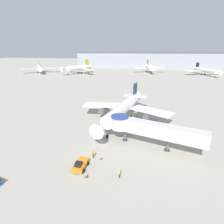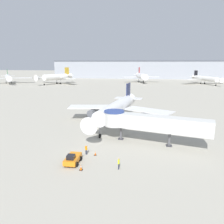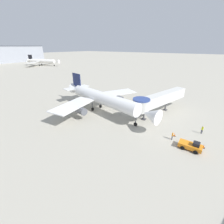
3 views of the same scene
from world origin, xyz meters
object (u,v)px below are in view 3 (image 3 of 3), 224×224
(jet_bridge, at_px, (158,100))
(ground_crew_wing_walker, at_px, (202,129))
(main_airplane, at_px, (101,98))
(pushback_tug_orange, at_px, (191,146))
(background_jet_black_tail, at_px, (42,61))
(traffic_cone_near_nose, at_px, (175,135))
(ground_crew_marshaller, at_px, (172,135))
(traffic_cone_apron_front, at_px, (204,146))

(jet_bridge, bearing_deg, ground_crew_wing_walker, -94.85)
(main_airplane, xyz_separation_m, pushback_tug_orange, (-3.81, -24.20, -3.17))
(pushback_tug_orange, distance_m, background_jet_black_tail, 149.90)
(main_airplane, xyz_separation_m, traffic_cone_near_nose, (-1.02, -20.69, -3.61))
(traffic_cone_near_nose, bearing_deg, pushback_tug_orange, -128.46)
(main_airplane, bearing_deg, ground_crew_marshaller, -87.73)
(traffic_cone_near_nose, height_order, background_jet_black_tail, background_jet_black_tail)
(traffic_cone_apron_front, height_order, ground_crew_wing_walker, ground_crew_wing_walker)
(main_airplane, xyz_separation_m, ground_crew_marshaller, (-2.62, -20.59, -2.96))
(jet_bridge, bearing_deg, traffic_cone_near_nose, -125.14)
(jet_bridge, distance_m, ground_crew_wing_walker, 12.71)
(traffic_cone_apron_front, bearing_deg, ground_crew_wing_walker, 11.20)
(jet_bridge, height_order, ground_crew_wing_walker, jet_bridge)
(ground_crew_marshaller, xyz_separation_m, background_jet_black_tail, (53.15, 136.04, 3.25))
(jet_bridge, height_order, traffic_cone_near_nose, jet_bridge)
(traffic_cone_near_nose, xyz_separation_m, ground_crew_wing_walker, (4.49, -4.34, 0.69))
(pushback_tug_orange, xyz_separation_m, traffic_cone_near_nose, (2.79, 3.51, -0.43))
(traffic_cone_near_nose, relative_size, background_jet_black_tail, 0.02)
(ground_crew_marshaller, height_order, background_jet_black_tail, background_jet_black_tail)
(jet_bridge, distance_m, traffic_cone_near_nose, 11.89)
(pushback_tug_orange, bearing_deg, background_jet_black_tail, 67.90)
(jet_bridge, height_order, traffic_cone_apron_front, jet_bridge)
(ground_crew_marshaller, distance_m, background_jet_black_tail, 146.09)
(background_jet_black_tail, bearing_deg, jet_bridge, -126.88)
(main_airplane, xyz_separation_m, traffic_cone_apron_front, (-1.94, -26.10, -3.56))
(jet_bridge, height_order, ground_crew_marshaller, jet_bridge)
(main_airplane, height_order, traffic_cone_apron_front, main_airplane)
(jet_bridge, xyz_separation_m, pushback_tug_orange, (-11.39, -10.78, -3.40))
(jet_bridge, distance_m, traffic_cone_apron_front, 16.30)
(pushback_tug_orange, bearing_deg, ground_crew_wing_walker, -7.35)
(main_airplane, height_order, background_jet_black_tail, background_jet_black_tail)
(traffic_cone_near_nose, distance_m, traffic_cone_apron_front, 5.49)
(main_airplane, relative_size, background_jet_black_tail, 0.95)
(main_airplane, relative_size, ground_crew_wing_walker, 18.30)
(background_jet_black_tail, bearing_deg, traffic_cone_apron_front, -128.79)
(ground_crew_marshaller, bearing_deg, jet_bridge, 44.13)
(jet_bridge, relative_size, ground_crew_marshaller, 11.90)
(jet_bridge, xyz_separation_m, ground_crew_wing_walker, (-4.11, -11.61, -3.14))
(pushback_tug_orange, bearing_deg, main_airplane, 80.22)
(traffic_cone_near_nose, bearing_deg, ground_crew_marshaller, 176.36)
(traffic_cone_near_nose, xyz_separation_m, ground_crew_marshaller, (-1.60, 0.10, 0.65))
(ground_crew_wing_walker, xyz_separation_m, background_jet_black_tail, (47.07, 140.49, 3.21))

